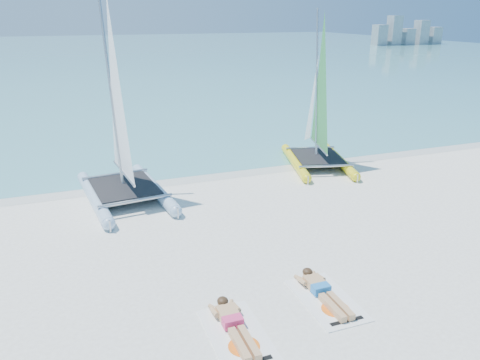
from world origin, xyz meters
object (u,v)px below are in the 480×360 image
object	(u,v)px
catamaran_blue	(119,138)
catamaran_yellow	(317,115)
sunbather_a	(233,323)
sunbather_b	(322,290)
towel_a	(237,335)
towel_b	(326,300)

from	to	relation	value
catamaran_blue	catamaran_yellow	xyz separation A→B (m)	(7.38, 1.16, -0.07)
catamaran_blue	sunbather_a	size ratio (longest dim) A/B	3.70
catamaran_yellow	sunbather_b	bearing A→B (deg)	-103.35
towel_a	sunbather_b	xyz separation A→B (m)	(2.06, 0.58, 0.11)
catamaran_blue	catamaran_yellow	world-z (taller)	catamaran_blue
catamaran_blue	sunbather_b	xyz separation A→B (m)	(3.08, -6.93, -1.79)
towel_a	towel_b	distance (m)	2.10
sunbather_a	towel_b	size ratio (longest dim) A/B	0.93
catamaran_blue	catamaran_yellow	distance (m)	7.47
sunbather_a	towel_b	xyz separation A→B (m)	(2.06, 0.20, -0.11)
sunbather_a	sunbather_b	bearing A→B (deg)	10.71
towel_a	towel_b	bearing A→B (deg)	10.71
catamaran_yellow	towel_a	size ratio (longest dim) A/B	3.15
catamaran_blue	sunbather_b	size ratio (longest dim) A/B	3.70
sunbather_a	towel_a	bearing A→B (deg)	-90.00
catamaran_blue	towel_b	xyz separation A→B (m)	(3.08, -7.12, -1.90)
towel_b	catamaran_blue	bearing A→B (deg)	113.37
towel_a	sunbather_b	distance (m)	2.14
catamaran_blue	towel_a	distance (m)	7.81
catamaran_yellow	towel_b	world-z (taller)	catamaran_yellow
sunbather_a	catamaran_yellow	bearing A→B (deg)	53.11
sunbather_a	sunbather_b	world-z (taller)	same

